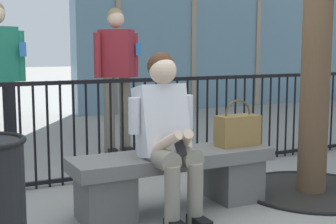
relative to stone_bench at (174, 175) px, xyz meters
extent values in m
plane|color=gray|center=(0.00, 0.00, -0.27)|extent=(60.00, 60.00, 0.00)
cube|color=slate|center=(0.00, 0.00, 0.13)|extent=(1.60, 0.44, 0.10)
cube|color=#605E5B|center=(-0.56, 0.00, -0.10)|extent=(0.36, 0.37, 0.35)
cube|color=#605E5B|center=(0.56, 0.00, -0.10)|extent=(0.36, 0.37, 0.35)
cylinder|color=gray|center=(-0.21, -0.18, 0.20)|extent=(0.15, 0.40, 0.15)
cylinder|color=gray|center=(-0.21, -0.38, -0.05)|extent=(0.11, 0.11, 0.45)
cylinder|color=gray|center=(-0.03, -0.18, 0.20)|extent=(0.15, 0.40, 0.15)
cylinder|color=gray|center=(-0.03, -0.38, -0.05)|extent=(0.11, 0.11, 0.45)
cube|color=black|center=(-0.03, -0.44, -0.23)|extent=(0.09, 0.22, 0.08)
cube|color=silver|center=(-0.12, -0.04, 0.44)|extent=(0.36, 0.30, 0.55)
cylinder|color=silver|center=(-0.34, -0.04, 0.49)|extent=(0.08, 0.08, 0.26)
cylinder|color=beige|center=(-0.20, -0.26, 0.32)|extent=(0.16, 0.28, 0.20)
cylinder|color=silver|center=(0.10, -0.04, 0.49)|extent=(0.08, 0.08, 0.26)
cylinder|color=beige|center=(-0.04, -0.26, 0.32)|extent=(0.16, 0.28, 0.20)
cube|color=black|center=(-0.12, -0.32, 0.30)|extent=(0.07, 0.10, 0.13)
sphere|color=beige|center=(-0.12, -0.06, 0.81)|extent=(0.20, 0.20, 0.20)
sphere|color=#472816|center=(-0.12, -0.03, 0.84)|extent=(0.20, 0.20, 0.20)
cube|color=olive|center=(0.58, -0.01, 0.30)|extent=(0.36, 0.17, 0.25)
torus|color=brown|center=(0.58, -0.01, 0.43)|extent=(0.25, 0.02, 0.25)
cylinder|color=black|center=(-0.89, 1.98, 0.18)|extent=(0.13, 0.13, 0.90)
cube|color=black|center=(-0.89, 1.94, -0.24)|extent=(0.09, 0.22, 0.06)
cylinder|color=#1E7259|center=(-0.75, 1.98, 0.89)|extent=(0.08, 0.08, 0.52)
cube|color=#2D6BB7|center=(-0.75, 1.88, 0.96)|extent=(0.07, 0.01, 0.14)
cylinder|color=#6B6051|center=(0.29, 2.18, 0.18)|extent=(0.13, 0.13, 0.90)
cube|color=black|center=(0.29, 2.14, -0.24)|extent=(0.09, 0.22, 0.06)
cylinder|color=#6B6051|center=(0.49, 2.18, 0.18)|extent=(0.13, 0.13, 0.90)
cube|color=black|center=(0.49, 2.14, -0.24)|extent=(0.09, 0.22, 0.06)
cube|color=maroon|center=(0.39, 2.18, 0.91)|extent=(0.43, 0.42, 0.56)
cylinder|color=maroon|center=(0.15, 2.18, 0.89)|extent=(0.08, 0.08, 0.52)
cylinder|color=maroon|center=(0.62, 2.18, 0.89)|extent=(0.08, 0.08, 0.52)
sphere|color=beige|center=(0.39, 2.18, 1.31)|extent=(0.20, 0.20, 0.20)
sphere|color=#997F59|center=(0.39, 2.20, 1.34)|extent=(0.20, 0.20, 0.20)
cube|color=#2D6BB7|center=(0.63, 2.08, 0.96)|extent=(0.07, 0.01, 0.14)
cylinder|color=black|center=(-1.07, 1.05, 0.21)|extent=(0.02, 0.02, 0.96)
cylinder|color=black|center=(-0.95, 1.05, 0.21)|extent=(0.02, 0.02, 0.96)
cylinder|color=black|center=(-0.83, 1.05, 0.21)|extent=(0.02, 0.02, 0.96)
cylinder|color=black|center=(-0.71, 1.05, 0.21)|extent=(0.02, 0.02, 0.96)
cylinder|color=black|center=(-0.59, 1.05, 0.21)|extent=(0.02, 0.02, 0.96)
cylinder|color=black|center=(-0.47, 1.05, 0.21)|extent=(0.02, 0.02, 0.96)
cylinder|color=black|center=(-0.36, 1.05, 0.21)|extent=(0.02, 0.02, 0.96)
cylinder|color=black|center=(-0.24, 1.05, 0.21)|extent=(0.02, 0.02, 0.96)
cylinder|color=black|center=(-0.12, 1.05, 0.21)|extent=(0.02, 0.02, 0.96)
cylinder|color=black|center=(0.00, 1.05, 0.21)|extent=(0.02, 0.02, 0.96)
cylinder|color=black|center=(0.12, 1.05, 0.21)|extent=(0.02, 0.02, 0.96)
cylinder|color=black|center=(0.24, 1.05, 0.21)|extent=(0.02, 0.02, 0.96)
cylinder|color=black|center=(0.36, 1.05, 0.21)|extent=(0.02, 0.02, 0.96)
cylinder|color=black|center=(0.47, 1.05, 0.21)|extent=(0.02, 0.02, 0.96)
cylinder|color=black|center=(0.59, 1.05, 0.21)|extent=(0.02, 0.02, 0.96)
cylinder|color=black|center=(0.71, 1.05, 0.21)|extent=(0.02, 0.02, 0.96)
cylinder|color=black|center=(0.83, 1.05, 0.21)|extent=(0.02, 0.02, 0.96)
cylinder|color=black|center=(0.95, 1.05, 0.21)|extent=(0.02, 0.02, 0.96)
cylinder|color=black|center=(1.07, 1.05, 0.21)|extent=(0.02, 0.02, 0.96)
cylinder|color=black|center=(1.19, 1.05, 0.21)|extent=(0.02, 0.02, 0.96)
cylinder|color=black|center=(1.30, 1.05, 0.21)|extent=(0.02, 0.02, 0.96)
cylinder|color=black|center=(1.42, 1.05, 0.21)|extent=(0.02, 0.02, 0.96)
cylinder|color=black|center=(1.54, 1.05, 0.21)|extent=(0.02, 0.02, 0.96)
cylinder|color=black|center=(1.66, 1.05, 0.21)|extent=(0.02, 0.02, 0.96)
cylinder|color=black|center=(1.78, 1.05, 0.21)|extent=(0.02, 0.02, 0.96)
cylinder|color=black|center=(1.90, 1.05, 0.21)|extent=(0.02, 0.02, 0.96)
cylinder|color=black|center=(2.02, 1.05, 0.21)|extent=(0.02, 0.02, 0.96)
cylinder|color=black|center=(2.14, 1.05, 0.21)|extent=(0.02, 0.02, 0.96)
cylinder|color=black|center=(2.25, 1.05, 0.21)|extent=(0.02, 0.02, 0.96)
cylinder|color=black|center=(2.37, 1.05, 0.21)|extent=(0.02, 0.02, 0.96)
cylinder|color=black|center=(2.49, 1.05, 0.21)|extent=(0.02, 0.02, 0.96)
cylinder|color=black|center=(2.61, 1.05, 0.21)|extent=(0.02, 0.02, 0.96)
cylinder|color=black|center=(2.73, 1.05, 0.21)|extent=(0.02, 0.02, 0.96)
cube|color=black|center=(0.00, 1.05, -0.22)|extent=(7.12, 0.04, 0.04)
cube|color=black|center=(0.00, 1.05, 0.67)|extent=(7.12, 0.04, 0.04)
cylinder|color=black|center=(1.28, -0.14, -0.27)|extent=(1.23, 1.23, 0.01)
torus|color=black|center=(1.28, -0.14, -0.26)|extent=(1.26, 1.26, 0.03)
camera|label=1|loc=(-1.69, -3.17, 0.97)|focal=51.34mm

